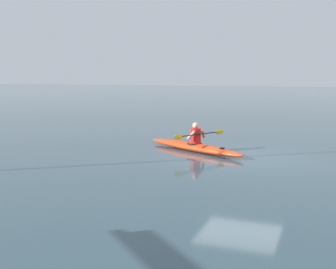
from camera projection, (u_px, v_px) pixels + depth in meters
The scene contains 3 objects.
ground_plane at pixel (241, 158), 13.55m from camera, with size 160.00×160.00×0.00m, color #334C56.
kayak at pixel (194, 147), 14.74m from camera, with size 4.12×2.61×0.29m.
kayaker at pixel (196, 135), 14.59m from camera, with size 1.15×2.04×0.71m.
Camera 1 is at (-2.61, 13.25, 2.61)m, focal length 46.15 mm.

